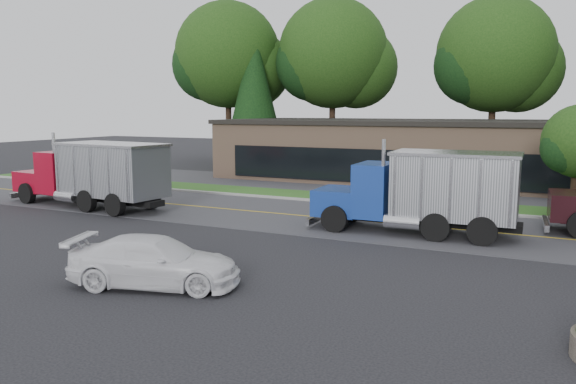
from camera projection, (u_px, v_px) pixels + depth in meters
name	position (u px, v px, depth m)	size (l,w,h in m)	color
ground	(236.00, 268.00, 17.97)	(140.00, 140.00, 0.00)	#303035
road	(336.00, 219.00, 25.99)	(60.00, 8.00, 0.02)	#4B4B50
center_line	(336.00, 219.00, 25.99)	(60.00, 0.12, 0.01)	gold
curb	(364.00, 205.00, 29.74)	(60.00, 0.30, 0.12)	#9E9E99
grass_verge	(374.00, 200.00, 31.34)	(60.00, 3.40, 0.03)	#325F20
far_parking	(398.00, 189.00, 35.79)	(60.00, 7.00, 0.02)	#4B4B50
strip_mall	(448.00, 153.00, 39.99)	(32.00, 12.00, 4.00)	#A47F65
tree_far_a	(230.00, 60.00, 53.73)	(10.71, 10.08, 15.28)	#382619
tree_far_b	(335.00, 59.00, 51.22)	(10.59, 9.97, 15.10)	#382619
tree_far_c	(497.00, 60.00, 45.29)	(9.89, 9.31, 14.11)	#382619
evergreen_left	(254.00, 89.00, 50.59)	(5.51, 5.51, 12.52)	#382619
dump_truck_red	(95.00, 173.00, 28.76)	(10.00, 3.63, 3.36)	black
dump_truck_blue	(426.00, 190.00, 22.56)	(8.30, 2.86, 3.36)	black
rally_car	(155.00, 262.00, 16.03)	(1.99, 4.89, 1.42)	white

